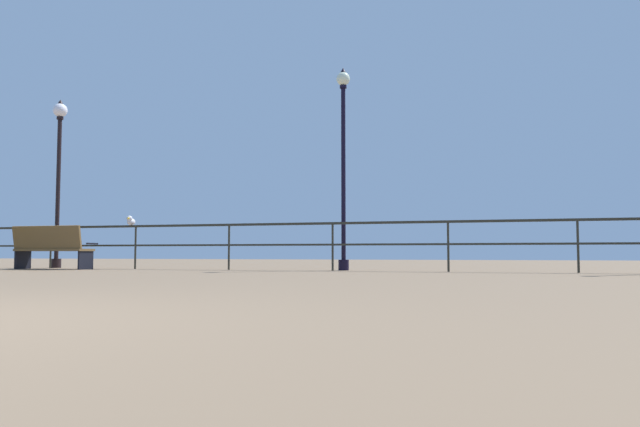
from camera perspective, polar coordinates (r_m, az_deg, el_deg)
pier_railing at (r=12.43m, az=1.18°, el=-1.96°), size 18.53×0.05×0.99m
bench_far_left at (r=14.75m, az=-23.81°, el=-2.80°), size 1.77×0.70×0.96m
lamppost_left at (r=16.28m, az=-23.18°, el=4.46°), size 0.34×0.34×4.13m
lamppost_center at (r=12.89m, az=2.19°, el=5.97°), size 0.29×0.29×4.28m
seagull_on_rail at (r=14.46m, az=-17.23°, el=-0.67°), size 0.24×0.44×0.21m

